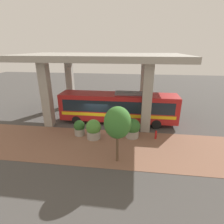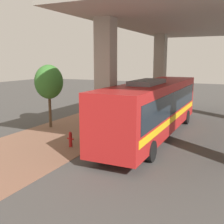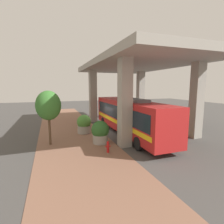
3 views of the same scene
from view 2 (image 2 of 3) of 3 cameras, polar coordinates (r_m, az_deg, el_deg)
ground_plane at (r=20.12m, az=4.03°, el=-2.80°), size 80.00×80.00×0.00m
sidewalk_strip at (r=21.35m, az=-3.50°, el=-1.99°), size 6.00×40.00×0.02m
overpass at (r=18.60m, az=16.30°, el=15.56°), size 9.40×18.26×7.33m
bus at (r=17.00m, az=8.45°, el=1.27°), size 2.64×12.75×3.55m
fire_hydrant at (r=15.31m, az=-8.43°, el=-5.50°), size 0.38×0.18×0.85m
planter_front at (r=16.96m, az=-4.18°, el=-2.06°), size 1.46×1.46×1.88m
planter_middle at (r=21.54m, az=2.09°, el=0.15°), size 1.07×1.07×1.51m
planter_back at (r=20.37m, az=-0.83°, el=0.02°), size 1.40×1.40×1.86m
street_tree_near at (r=19.65m, az=-12.71°, el=5.95°), size 1.93×1.93×4.32m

